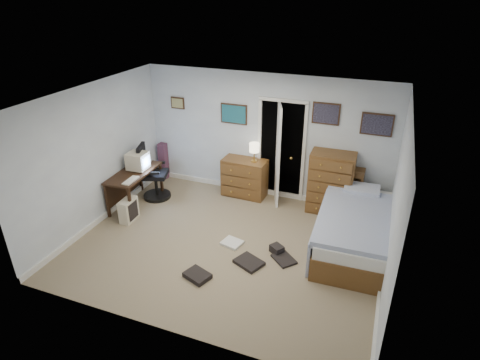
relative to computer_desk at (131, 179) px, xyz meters
name	(u,v)px	position (x,y,z in m)	size (l,w,h in m)	color
floor	(227,245)	(2.29, -0.63, -0.56)	(5.00, 4.00, 0.02)	gray
computer_desk	(131,179)	(0.00, 0.00, 0.00)	(0.62, 1.26, 0.71)	#321D10
crt_monitor	(138,161)	(0.11, 0.15, 0.34)	(0.38, 0.36, 0.34)	beige
keyboard	(131,181)	(0.27, -0.35, 0.18)	(0.14, 0.38, 0.02)	beige
pc_tower	(129,210)	(0.29, -0.55, -0.33)	(0.21, 0.41, 0.43)	beige
office_chair	(152,178)	(0.23, 0.39, -0.11)	(0.70, 0.70, 1.14)	black
media_stack	(164,161)	(-0.03, 1.28, -0.14)	(0.16, 0.16, 0.82)	maroon
low_dresser	(245,178)	(1.94, 1.15, -0.15)	(0.89, 0.44, 0.79)	brown
table_lamp	(254,148)	(2.14, 1.15, 0.52)	(0.21, 0.21, 0.38)	gold
doorway	(285,146)	(2.63, 1.65, 0.45)	(0.96, 1.12, 2.05)	black
tall_dresser	(331,183)	(3.68, 1.12, 0.05)	(0.81, 0.48, 1.20)	brown
headboard_bookcase	(335,187)	(3.76, 1.24, -0.07)	(1.01, 0.29, 0.90)	brown
bed	(354,229)	(4.27, 0.06, -0.21)	(1.24, 2.24, 0.72)	brown
wall_posters	(294,116)	(2.85, 1.35, 1.20)	(4.38, 0.04, 0.60)	#331E11
floor_clutter	(242,260)	(2.69, -0.98, -0.51)	(1.56, 1.35, 0.13)	black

